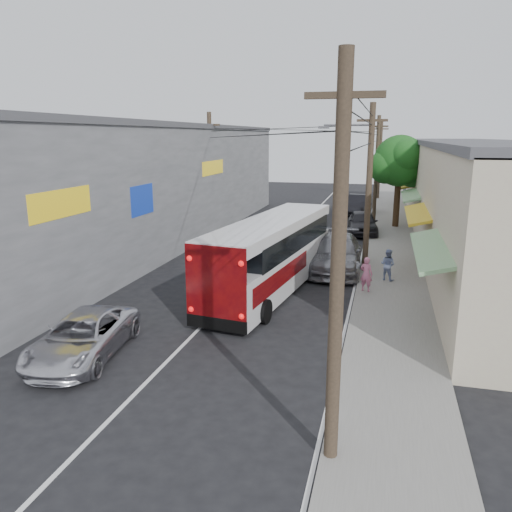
{
  "coord_description": "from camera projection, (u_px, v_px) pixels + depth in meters",
  "views": [
    {
      "loc": [
        5.99,
        -11.13,
        6.51
      ],
      "look_at": [
        0.78,
        8.91,
        1.51
      ],
      "focal_mm": 35.0,
      "sensor_mm": 36.0,
      "label": 1
    }
  ],
  "objects": [
    {
      "name": "building_left",
      "position": [
        151.0,
        182.0,
        31.61
      ],
      "size": [
        7.2,
        36.0,
        7.25
      ],
      "color": "gray",
      "rests_on": "ground"
    },
    {
      "name": "building_right",
      "position": [
        469.0,
        192.0,
        30.73
      ],
      "size": [
        7.09,
        40.0,
        6.25
      ],
      "color": "beige",
      "rests_on": "ground"
    },
    {
      "name": "utility_poles",
      "position": [
        339.0,
        175.0,
        30.85
      ],
      "size": [
        11.8,
        45.28,
        8.0
      ],
      "color": "#473828",
      "rests_on": "ground"
    },
    {
      "name": "jeepney",
      "position": [
        83.0,
        337.0,
        14.94
      ],
      "size": [
        2.73,
        4.88,
        1.29
      ],
      "primitive_type": "imported",
      "rotation": [
        0.0,
        0.0,
        0.13
      ],
      "color": "silver",
      "rests_on": "ground"
    },
    {
      "name": "parked_car_mid",
      "position": [
        363.0,
        223.0,
        33.83
      ],
      "size": [
        2.35,
        4.79,
        1.57
      ],
      "primitive_type": "imported",
      "rotation": [
        0.0,
        0.0,
        0.11
      ],
      "color": "#242328",
      "rests_on": "ground"
    },
    {
      "name": "parked_suv",
      "position": [
        336.0,
        253.0,
        24.66
      ],
      "size": [
        2.67,
        6.02,
        1.72
      ],
      "primitive_type": "imported",
      "rotation": [
        0.0,
        0.0,
        0.05
      ],
      "color": "gray",
      "rests_on": "ground"
    },
    {
      "name": "parked_car_far",
      "position": [
        358.0,
        205.0,
        42.38
      ],
      "size": [
        2.3,
        5.16,
        1.64
      ],
      "primitive_type": "imported",
      "rotation": [
        0.0,
        0.0,
        -0.11
      ],
      "color": "black",
      "rests_on": "ground"
    },
    {
      "name": "ground",
      "position": [
        145.0,
        384.0,
        13.46
      ],
      "size": [
        120.0,
        120.0,
        0.0
      ],
      "primitive_type": "plane",
      "color": "black",
      "rests_on": "ground"
    },
    {
      "name": "street_tree",
      "position": [
        400.0,
        163.0,
        35.16
      ],
      "size": [
        4.4,
        4.0,
        6.6
      ],
      "color": "#3F2B19",
      "rests_on": "ground"
    },
    {
      "name": "pedestrian_near",
      "position": [
        366.0,
        274.0,
        20.95
      ],
      "size": [
        0.62,
        0.51,
        1.47
      ],
      "primitive_type": "imported",
      "rotation": [
        0.0,
        0.0,
        2.82
      ],
      "color": "#CF6D95",
      "rests_on": "sidewalk"
    },
    {
      "name": "coach_bus",
      "position": [
        273.0,
        254.0,
        21.28
      ],
      "size": [
        3.61,
        10.98,
        3.11
      ],
      "rotation": [
        0.0,
        0.0,
        -0.13
      ],
      "color": "silver",
      "rests_on": "ground"
    },
    {
      "name": "pedestrian_far",
      "position": [
        388.0,
        265.0,
        22.57
      ],
      "size": [
        0.87,
        0.81,
        1.44
      ],
      "primitive_type": "imported",
      "rotation": [
        0.0,
        0.0,
        2.65
      ],
      "color": "#8898C6",
      "rests_on": "sidewalk"
    },
    {
      "name": "sidewalk",
      "position": [
        391.0,
        244.0,
        30.67
      ],
      "size": [
        3.0,
        80.0,
        0.12
      ],
      "primitive_type": "cube",
      "color": "slate",
      "rests_on": "ground"
    }
  ]
}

